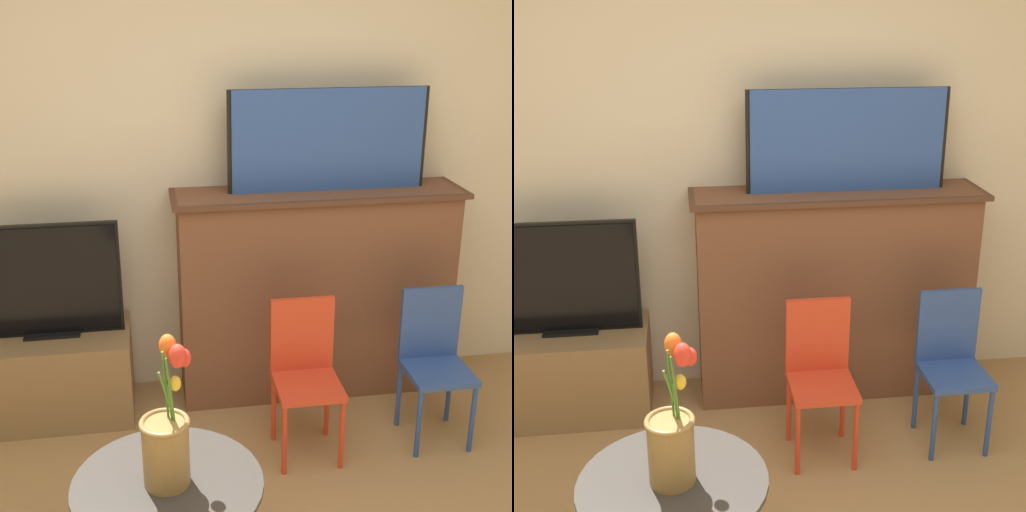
# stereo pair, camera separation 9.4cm
# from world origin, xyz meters

# --- Properties ---
(wall_back) EXTENTS (8.00, 0.06, 2.70)m
(wall_back) POSITION_xyz_m (0.00, 2.13, 1.35)
(wall_back) COLOR beige
(wall_back) RESTS_ON ground
(fireplace_mantel) EXTENTS (1.50, 0.38, 1.12)m
(fireplace_mantel) POSITION_xyz_m (0.45, 1.93, 0.58)
(fireplace_mantel) COLOR brown
(fireplace_mantel) RESTS_ON ground
(painting) EXTENTS (1.02, 0.03, 0.51)m
(painting) POSITION_xyz_m (0.50, 1.93, 1.38)
(painting) COLOR black
(painting) RESTS_ON fireplace_mantel
(tv_stand) EXTENTS (0.76, 0.45, 0.46)m
(tv_stand) POSITION_xyz_m (-0.91, 1.86, 0.23)
(tv_stand) COLOR olive
(tv_stand) RESTS_ON ground
(tv_monitor) EXTENTS (0.71, 0.12, 0.58)m
(tv_monitor) POSITION_xyz_m (-0.91, 1.86, 0.74)
(tv_monitor) COLOR black
(tv_monitor) RESTS_ON tv_stand
(chair_red) EXTENTS (0.30, 0.30, 0.75)m
(chair_red) POSITION_xyz_m (0.27, 1.37, 0.43)
(chair_red) COLOR red
(chair_red) RESTS_ON ground
(chair_blue) EXTENTS (0.30, 0.30, 0.75)m
(chair_blue) POSITION_xyz_m (0.92, 1.39, 0.43)
(chair_blue) COLOR #2D4C99
(chair_blue) RESTS_ON ground
(vase_tulips) EXTENTS (0.18, 0.18, 0.51)m
(vase_tulips) POSITION_xyz_m (-0.39, 0.46, 0.73)
(vase_tulips) COLOR olive
(vase_tulips) RESTS_ON side_table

